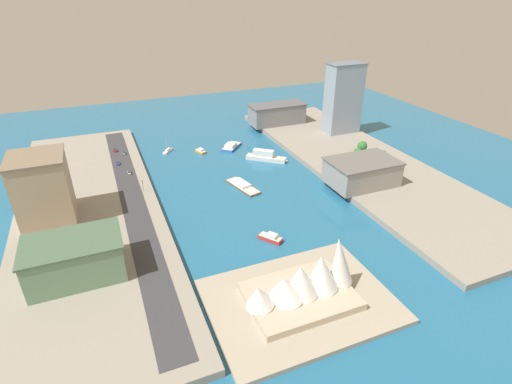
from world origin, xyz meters
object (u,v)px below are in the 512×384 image
barge_flat_brown (242,185)px  carpark_squat_concrete (362,172)px  sailboat_small_white (168,151)px  apartment_midrise_tan (43,189)px  terminal_long_green (75,258)px  tower_tall_glass (343,98)px  hatchback_blue (118,163)px  pickup_red (115,150)px  catamaran_blue (231,146)px  sedan_silver (124,153)px  van_white (129,172)px  water_taxi_orange (201,151)px  opera_landmark (305,282)px  ferry_white_commuter (266,157)px  traffic_light_waterfront (143,184)px  tugboat_red (270,238)px  warehouse_low_gray (277,114)px

barge_flat_brown → carpark_squat_concrete: 69.68m
sailboat_small_white → apartment_midrise_tan: size_ratio=0.37×
terminal_long_green → tower_tall_glass: tower_tall_glass is taller
hatchback_blue → pickup_red: size_ratio=0.89×
catamaran_blue → hatchback_blue: hatchback_blue is taller
sedan_silver → van_white: 33.69m
sedan_silver → barge_flat_brown: bearing=130.2°
pickup_red → carpark_squat_concrete: bearing=140.4°
water_taxi_orange → catamaran_blue: 22.93m
tower_tall_glass → pickup_red: size_ratio=10.33×
sailboat_small_white → opera_landmark: bearing=96.0°
carpark_squat_concrete → van_white: size_ratio=7.76×
ferry_white_commuter → carpark_squat_concrete: carpark_squat_concrete is taller
water_taxi_orange → carpark_squat_concrete: bearing=128.8°
water_taxi_orange → van_white: 57.26m
hatchback_blue → van_white: size_ratio=0.89×
carpark_squat_concrete → hatchback_blue: size_ratio=8.72×
terminal_long_green → van_white: size_ratio=7.29×
ferry_white_commuter → van_white: size_ratio=5.02×
ferry_white_commuter → van_white: 88.85m
traffic_light_waterfront → hatchback_blue: bearing=-77.4°
tugboat_red → traffic_light_waterfront: size_ratio=1.85×
van_white → opera_landmark: (-47.80, 134.86, 5.19)m
pickup_red → sailboat_small_white: bearing=168.7°
barge_flat_brown → sailboat_small_white: 77.33m
traffic_light_waterfront → opera_landmark: opera_landmark is taller
van_white → opera_landmark: 143.17m
van_white → barge_flat_brown: bearing=148.4°
sailboat_small_white → carpark_squat_concrete: bearing=133.3°
water_taxi_orange → sailboat_small_white: (21.58, -9.75, -0.23)m
tugboat_red → tower_tall_glass: (-110.07, -110.73, 27.86)m
terminal_long_green → sedan_silver: terminal_long_green is taller
sedan_silver → carpark_squat_concrete: bearing=141.4°
pickup_red → apartment_midrise_tan: bearing=65.4°
ferry_white_commuter → hatchback_blue: bearing=-13.8°
catamaran_blue → warehouse_low_gray: (-50.86, -31.00, 9.88)m
tugboat_red → water_taxi_orange: size_ratio=1.15×
water_taxi_orange → hatchback_blue: size_ratio=2.32×
tower_tall_glass → pickup_red: 171.04m
barge_flat_brown → apartment_midrise_tan: apartment_midrise_tan is taller
hatchback_blue → tower_tall_glass: bearing=-179.9°
sailboat_small_white → traffic_light_waterfront: (25.28, 60.61, 6.70)m
van_white → sailboat_small_white: bearing=-131.2°
catamaran_blue → tower_tall_glass: size_ratio=0.37×
water_taxi_orange → terminal_long_green: terminal_long_green is taller
sailboat_small_white → van_white: (30.04, 34.35, 3.29)m
tugboat_red → barge_flat_brown: size_ratio=0.44×
hatchback_blue → warehouse_low_gray: bearing=-163.8°
van_white → water_taxi_orange: bearing=-154.5°
sailboat_small_white → catamaran_blue: bearing=167.1°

